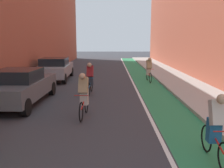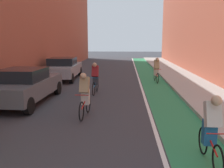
{
  "view_description": "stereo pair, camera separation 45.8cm",
  "coord_description": "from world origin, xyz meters",
  "px_view_note": "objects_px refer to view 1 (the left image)",
  "views": [
    {
      "loc": [
        0.97,
        0.39,
        2.74
      ],
      "look_at": [
        0.95,
        8.73,
        1.26
      ],
      "focal_mm": 39.82,
      "sensor_mm": 36.0,
      "label": 1
    },
    {
      "loc": [
        1.43,
        0.4,
        2.74
      ],
      "look_at": [
        0.95,
        8.73,
        1.26
      ],
      "focal_mm": 39.82,
      "sensor_mm": 36.0,
      "label": 2
    }
  ],
  "objects_px": {
    "parked_sedan_gray": "(20,86)",
    "parked_sedan_silver": "(56,68)",
    "cyclist_lead": "(217,127)",
    "cyclist_mid": "(84,95)",
    "cyclist_far": "(149,69)",
    "cyclist_trailing": "(91,78)"
  },
  "relations": [
    {
      "from": "parked_sedan_gray",
      "to": "cyclist_lead",
      "type": "relative_size",
      "value": 2.73
    },
    {
      "from": "cyclist_lead",
      "to": "cyclist_trailing",
      "type": "height_order",
      "value": "cyclist_trailing"
    },
    {
      "from": "cyclist_lead",
      "to": "cyclist_trailing",
      "type": "xyz_separation_m",
      "value": [
        -3.44,
        7.21,
        0.0
      ]
    },
    {
      "from": "parked_sedan_silver",
      "to": "cyclist_mid",
      "type": "relative_size",
      "value": 2.77
    },
    {
      "from": "cyclist_trailing",
      "to": "cyclist_far",
      "type": "distance_m",
      "value": 5.23
    },
    {
      "from": "cyclist_lead",
      "to": "cyclist_mid",
      "type": "xyz_separation_m",
      "value": [
        -3.34,
        3.31,
        0.0
      ]
    },
    {
      "from": "cyclist_mid",
      "to": "cyclist_far",
      "type": "height_order",
      "value": "cyclist_mid"
    },
    {
      "from": "parked_sedan_gray",
      "to": "cyclist_mid",
      "type": "bearing_deg",
      "value": -31.94
    },
    {
      "from": "parked_sedan_gray",
      "to": "cyclist_trailing",
      "type": "distance_m",
      "value": 3.51
    },
    {
      "from": "parked_sedan_gray",
      "to": "cyclist_far",
      "type": "bearing_deg",
      "value": 42.66
    },
    {
      "from": "cyclist_trailing",
      "to": "cyclist_far",
      "type": "relative_size",
      "value": 1.01
    },
    {
      "from": "parked_sedan_gray",
      "to": "cyclist_lead",
      "type": "xyz_separation_m",
      "value": [
        6.29,
        -5.15,
        0.02
      ]
    },
    {
      "from": "cyclist_lead",
      "to": "parked_sedan_gray",
      "type": "bearing_deg",
      "value": 140.66
    },
    {
      "from": "parked_sedan_gray",
      "to": "parked_sedan_silver",
      "type": "distance_m",
      "value": 6.68
    },
    {
      "from": "cyclist_mid",
      "to": "parked_sedan_gray",
      "type": "bearing_deg",
      "value": 148.06
    },
    {
      "from": "parked_sedan_gray",
      "to": "parked_sedan_silver",
      "type": "relative_size",
      "value": 0.98
    },
    {
      "from": "cyclist_lead",
      "to": "cyclist_mid",
      "type": "relative_size",
      "value": 0.99
    },
    {
      "from": "cyclist_lead",
      "to": "cyclist_far",
      "type": "distance_m",
      "value": 11.05
    },
    {
      "from": "cyclist_trailing",
      "to": "parked_sedan_silver",
      "type": "bearing_deg",
      "value": 121.56
    },
    {
      "from": "cyclist_lead",
      "to": "cyclist_mid",
      "type": "bearing_deg",
      "value": 135.2
    },
    {
      "from": "cyclist_mid",
      "to": "cyclist_trailing",
      "type": "xyz_separation_m",
      "value": [
        -0.11,
        3.9,
        0.0
      ]
    },
    {
      "from": "parked_sedan_silver",
      "to": "cyclist_lead",
      "type": "xyz_separation_m",
      "value": [
        6.28,
        -11.84,
        0.02
      ]
    }
  ]
}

